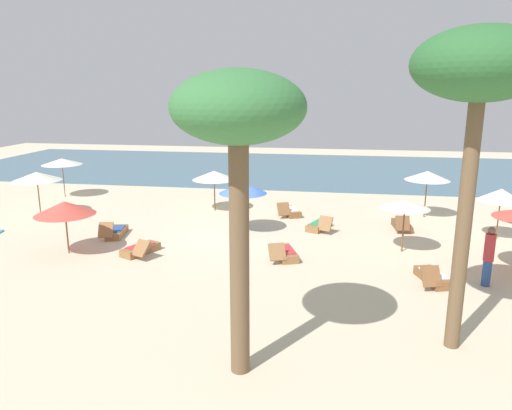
% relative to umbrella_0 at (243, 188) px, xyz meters
% --- Properties ---
extents(ground_plane, '(60.00, 60.00, 0.00)m').
position_rel_umbrella_0_xyz_m(ground_plane, '(-0.34, -0.39, -1.89)').
color(ground_plane, beige).
extents(ocean_water, '(48.00, 16.00, 0.06)m').
position_rel_umbrella_0_xyz_m(ocean_water, '(-0.34, 16.61, -1.86)').
color(ocean_water, '#476B7F').
rests_on(ocean_water, ground_plane).
extents(umbrella_0, '(2.00, 2.00, 2.11)m').
position_rel_umbrella_0_xyz_m(umbrella_0, '(0.00, 0.00, 0.00)').
color(umbrella_0, olive).
rests_on(umbrella_0, ground_plane).
extents(umbrella_2, '(2.16, 2.16, 2.00)m').
position_rel_umbrella_0_xyz_m(umbrella_2, '(-2.09, 3.43, -0.12)').
color(umbrella_2, brown).
rests_on(umbrella_2, ground_plane).
extents(umbrella_3, '(1.80, 1.80, 1.97)m').
position_rel_umbrella_0_xyz_m(umbrella_3, '(6.29, -1.48, -0.09)').
color(umbrella_3, brown).
rests_on(umbrella_3, ground_plane).
extents(umbrella_4, '(2.05, 2.05, 2.20)m').
position_rel_umbrella_0_xyz_m(umbrella_4, '(7.96, 3.77, 0.09)').
color(umbrella_4, brown).
rests_on(umbrella_4, ground_plane).
extents(umbrella_5, '(1.78, 1.78, 2.07)m').
position_rel_umbrella_0_xyz_m(umbrella_5, '(10.23, 0.72, -0.07)').
color(umbrella_5, brown).
rests_on(umbrella_5, ground_plane).
extents(umbrella_6, '(2.16, 2.16, 2.16)m').
position_rel_umbrella_0_xyz_m(umbrella_6, '(-11.13, 5.08, 0.09)').
color(umbrella_6, brown).
rests_on(umbrella_6, ground_plane).
extents(umbrella_7, '(2.24, 2.24, 2.10)m').
position_rel_umbrella_0_xyz_m(umbrella_7, '(-10.07, 1.14, 0.00)').
color(umbrella_7, brown).
rests_on(umbrella_7, ground_plane).
extents(umbrella_8, '(2.16, 2.16, 1.95)m').
position_rel_umbrella_0_xyz_m(umbrella_8, '(-5.85, -3.64, -0.18)').
color(umbrella_8, brown).
rests_on(umbrella_8, ground_plane).
extents(lounger_0, '(0.74, 1.68, 0.74)m').
position_rel_umbrella_0_xyz_m(lounger_0, '(6.66, 1.51, -1.72)').
color(lounger_0, brown).
rests_on(lounger_0, ground_plane).
extents(lounger_1, '(0.87, 1.72, 0.74)m').
position_rel_umbrella_0_xyz_m(lounger_1, '(-5.06, -1.40, -1.72)').
color(lounger_1, olive).
rests_on(lounger_1, ground_plane).
extents(lounger_2, '(1.20, 1.76, 0.72)m').
position_rel_umbrella_0_xyz_m(lounger_2, '(1.69, 3.12, -1.72)').
color(lounger_2, brown).
rests_on(lounger_2, ground_plane).
extents(lounger_3, '(1.05, 1.74, 0.74)m').
position_rel_umbrella_0_xyz_m(lounger_3, '(6.86, -4.38, -1.72)').
color(lounger_3, brown).
rests_on(lounger_3, ground_plane).
extents(lounger_4, '(1.12, 1.79, 0.68)m').
position_rel_umbrella_0_xyz_m(lounger_4, '(2.07, -2.88, -1.72)').
color(lounger_4, olive).
rests_on(lounger_4, ground_plane).
extents(lounger_5, '(1.24, 1.78, 0.69)m').
position_rel_umbrella_0_xyz_m(lounger_5, '(-3.20, -3.31, -1.72)').
color(lounger_5, olive).
rests_on(lounger_5, ground_plane).
extents(lounger_6, '(1.17, 1.75, 0.73)m').
position_rel_umbrella_0_xyz_m(lounger_6, '(3.17, 0.92, -1.72)').
color(lounger_6, olive).
rests_on(lounger_6, ground_plane).
extents(person_1, '(0.40, 0.40, 1.88)m').
position_rel_umbrella_0_xyz_m(person_1, '(8.42, -4.35, -0.93)').
color(person_1, '#2D4C8C').
rests_on(person_1, ground_plane).
extents(palm_1, '(2.60, 2.60, 6.28)m').
position_rel_umbrella_0_xyz_m(palm_1, '(1.85, -10.05, 3.43)').
color(palm_1, brown).
rests_on(palm_1, ground_plane).
extents(palm_2, '(2.84, 2.84, 7.17)m').
position_rel_umbrella_0_xyz_m(palm_2, '(6.57, -8.26, 4.32)').
color(palm_2, brown).
rests_on(palm_2, ground_plane).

